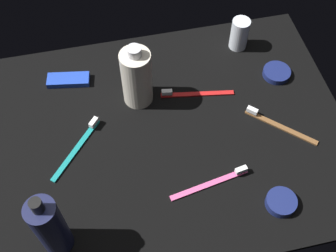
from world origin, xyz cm
name	(u,v)px	position (x,y,z in cm)	size (l,w,h in cm)	color
ground_plane	(168,135)	(0.00, 0.00, -0.60)	(84.00, 64.00, 1.20)	black
lotion_bottle	(50,227)	(-26.57, -20.57, 8.67)	(5.70, 5.70, 19.66)	#1A1E42
bodywash_bottle	(137,77)	(-4.84, 11.62, 7.81)	(7.09, 7.09, 17.33)	silver
deodorant_stick	(239,34)	(24.08, 23.14, 4.36)	(4.65, 4.65, 8.72)	silver
toothbrush_teal	(79,145)	(-20.53, 0.83, 0.61)	(12.50, 14.55, 2.10)	teal
toothbrush_pink	(214,182)	(6.93, -14.60, 0.61)	(17.94, 4.24, 2.10)	#E55999
toothbrush_brown	(277,124)	(25.29, -3.34, 0.61)	(13.95, 13.19, 2.10)	brown
toothbrush_red	(193,93)	(8.37, 9.64, 0.61)	(17.96, 4.09, 2.10)	red
snack_bar_blue	(68,80)	(-21.09, 20.37, 0.75)	(10.40, 4.00, 1.50)	blue
cream_tin_left	(281,202)	(19.15, -22.28, 0.98)	(6.44, 6.44, 1.95)	navy
cream_tin_right	(277,73)	(30.67, 11.31, 0.79)	(6.93, 6.93, 1.59)	navy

